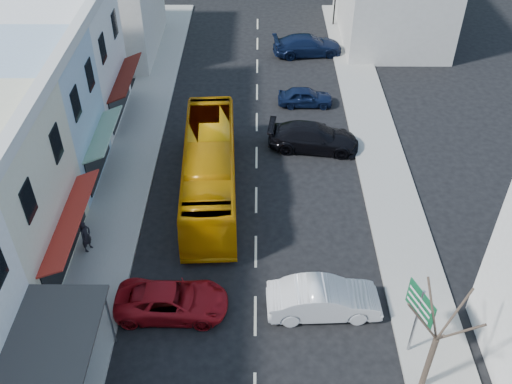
% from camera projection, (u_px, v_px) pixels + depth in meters
% --- Properties ---
extents(ground, '(120.00, 120.00, 0.00)m').
position_uv_depth(ground, '(255.00, 315.00, 25.37)').
color(ground, black).
rests_on(ground, ground).
extents(sidewalk_left, '(3.00, 52.00, 0.15)m').
position_uv_depth(sidewalk_left, '(127.00, 176.00, 33.08)').
color(sidewalk_left, gray).
rests_on(sidewalk_left, ground).
extents(sidewalk_right, '(3.00, 52.00, 0.15)m').
position_uv_depth(sidewalk_right, '(386.00, 177.00, 33.02)').
color(sidewalk_right, gray).
rests_on(sidewalk_right, ground).
extents(distant_block_left, '(8.00, 10.00, 6.00)m').
position_uv_depth(distant_block_left, '(104.00, 13.00, 44.38)').
color(distant_block_left, '#B7B2A8').
rests_on(distant_block_left, ground).
extents(bus, '(3.09, 11.71, 3.10)m').
position_uv_depth(bus, '(210.00, 170.00, 31.08)').
color(bus, orange).
rests_on(bus, ground).
extents(car_white, '(4.48, 2.01, 1.40)m').
position_uv_depth(car_white, '(324.00, 301.00, 25.12)').
color(car_white, silver).
rests_on(car_white, ground).
extents(car_red, '(4.63, 1.97, 1.40)m').
position_uv_depth(car_red, '(172.00, 301.00, 25.13)').
color(car_red, maroon).
rests_on(car_red, ground).
extents(car_black_near, '(4.70, 2.39, 1.40)m').
position_uv_depth(car_black_near, '(313.00, 139.00, 34.98)').
color(car_black_near, black).
rests_on(car_black_near, ground).
extents(car_navy_mid, '(4.41, 1.82, 1.40)m').
position_uv_depth(car_navy_mid, '(305.00, 96.00, 38.99)').
color(car_navy_mid, '#0C1633').
rests_on(car_navy_mid, ground).
extents(car_navy_far, '(4.70, 2.42, 1.40)m').
position_uv_depth(car_navy_far, '(308.00, 46.00, 45.05)').
color(car_navy_far, '#0C1633').
rests_on(car_navy_far, ground).
extents(pedestrian_left, '(0.60, 0.71, 1.70)m').
position_uv_depth(pedestrian_left, '(86.00, 237.00, 27.83)').
color(pedestrian_left, black).
rests_on(pedestrian_left, sidewalk_left).
extents(direction_sign, '(1.33, 1.84, 3.80)m').
position_uv_depth(direction_sign, '(415.00, 323.00, 22.72)').
color(direction_sign, '#0E522B').
rests_on(direction_sign, ground).
extents(street_tree, '(3.20, 3.20, 6.27)m').
position_uv_depth(street_tree, '(436.00, 339.00, 20.64)').
color(street_tree, '#32271E').
rests_on(street_tree, ground).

